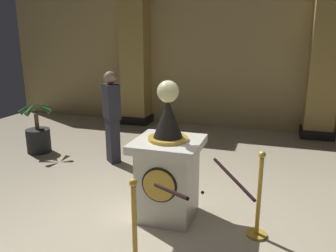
% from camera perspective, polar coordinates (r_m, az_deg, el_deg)
% --- Properties ---
extents(ground_plane, '(12.19, 12.19, 0.00)m').
position_cam_1_polar(ground_plane, '(4.25, -2.45, -17.05)').
color(ground_plane, beige).
extents(back_wall, '(12.19, 0.16, 3.44)m').
position_cam_1_polar(back_wall, '(8.67, 9.55, 11.16)').
color(back_wall, tan).
rests_on(back_wall, ground_plane).
extents(pedestal_clock, '(0.82, 0.82, 1.76)m').
position_cam_1_polar(pedestal_clock, '(4.24, -0.02, -7.09)').
color(pedestal_clock, silver).
rests_on(pedestal_clock, ground_plane).
extents(stanchion_near, '(0.24, 0.24, 0.99)m').
position_cam_1_polar(stanchion_near, '(3.45, -5.62, -18.73)').
color(stanchion_near, gold).
rests_on(stanchion_near, ground_plane).
extents(stanchion_far, '(0.24, 0.24, 1.04)m').
position_cam_1_polar(stanchion_far, '(4.08, 15.02, -13.14)').
color(stanchion_far, gold).
rests_on(stanchion_far, ground_plane).
extents(velvet_rope, '(1.08, 1.08, 0.22)m').
position_cam_1_polar(velvet_rope, '(3.50, 5.90, -9.83)').
color(velvet_rope, black).
extents(column_left, '(0.80, 0.80, 3.31)m').
position_cam_1_polar(column_left, '(9.00, -5.38, 10.89)').
color(column_left, black).
rests_on(column_left, ground_plane).
extents(column_right, '(0.76, 0.76, 3.31)m').
position_cam_1_polar(column_right, '(8.34, 24.89, 9.31)').
color(column_right, black).
rests_on(column_right, ground_plane).
extents(potted_palm_left, '(0.63, 0.65, 1.07)m').
position_cam_1_polar(potted_palm_left, '(7.21, -21.11, -1.57)').
color(potted_palm_left, black).
rests_on(potted_palm_left, ground_plane).
extents(bystander_guest, '(0.41, 0.41, 1.67)m').
position_cam_1_polar(bystander_guest, '(6.13, -9.48, 1.83)').
color(bystander_guest, '#26262D').
rests_on(bystander_guest, ground_plane).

